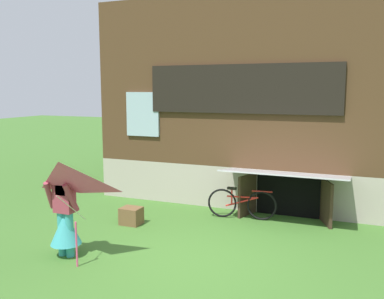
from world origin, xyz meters
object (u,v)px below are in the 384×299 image
(person, at_px, (65,220))
(kite, at_px, (60,193))
(wooden_crate, at_px, (131,216))
(bicycle_red, at_px, (242,204))

(person, relative_size, kite, 0.93)
(kite, bearing_deg, person, 124.98)
(person, distance_m, wooden_crate, 1.96)
(person, distance_m, kite, 0.97)
(person, bearing_deg, kite, -30.50)
(kite, height_order, bicycle_red, kite)
(person, height_order, wooden_crate, person)
(kite, relative_size, wooden_crate, 3.84)
(person, xyz_separation_m, wooden_crate, (0.17, 1.90, -0.46))
(person, bearing_deg, bicycle_red, 79.25)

